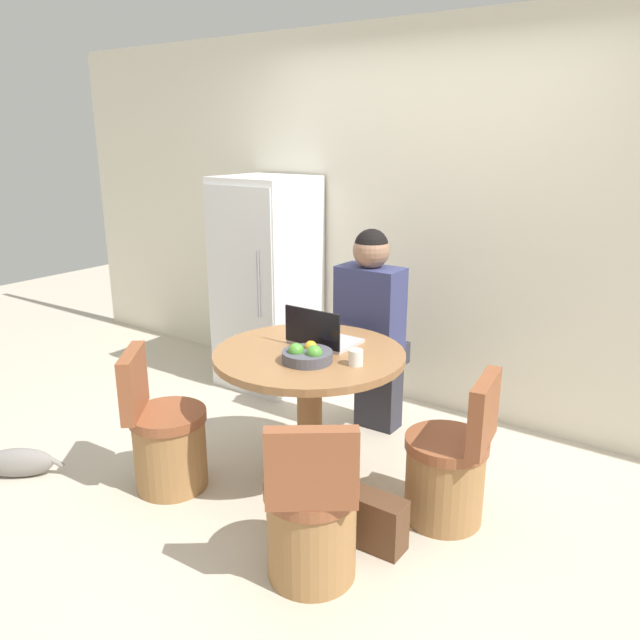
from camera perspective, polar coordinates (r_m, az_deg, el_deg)
name	(u,v)px	position (r m, az deg, el deg)	size (l,w,h in m)	color
ground_plane	(297,490)	(3.56, -2.08, -15.29)	(12.00, 12.00, 0.00)	beige
wall_back	(428,223)	(4.34, 9.84, 8.75)	(7.00, 0.06, 2.60)	silver
refrigerator	(267,283)	(4.74, -4.90, 3.36)	(0.64, 0.64, 1.59)	white
dining_table	(309,390)	(3.38, -0.98, -6.43)	(1.02, 1.02, 0.78)	olive
chair_right_side	(449,471)	(3.26, 11.70, -13.35)	(0.43, 0.42, 0.79)	#9E7042
chair_near_left_corner	(166,441)	(3.57, -13.90, -10.71)	(0.48, 0.48, 0.79)	#9E7042
chair_near_right_corner	(312,523)	(2.83, -0.78, -18.03)	(0.48, 0.48, 0.79)	#9E7042
person_seated	(373,323)	(3.92, 4.85, -0.24)	(0.40, 0.37, 1.34)	#2D2D38
laptop	(322,337)	(3.40, 0.16, -1.56)	(0.35, 0.26, 0.22)	#B7B7BC
fruit_bowl	(307,355)	(3.15, -1.19, -3.21)	(0.26, 0.26, 0.10)	#4C4C56
coffee_cup	(356,358)	(3.11, 3.29, -3.44)	(0.07, 0.07, 0.08)	white
cat	(16,462)	(4.03, -26.07, -11.60)	(0.43, 0.36, 0.17)	gray
handbag	(374,521)	(3.10, 5.00, -17.87)	(0.30, 0.14, 0.26)	brown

